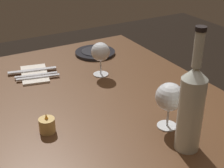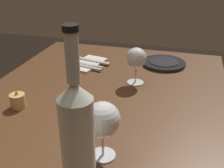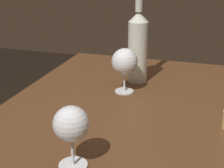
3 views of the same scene
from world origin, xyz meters
name	(u,v)px [view 2 (image 2 of 3)]	position (x,y,z in m)	size (l,w,h in m)	color
dining_table	(95,129)	(0.00, 0.00, 0.65)	(1.30, 0.90, 0.74)	#56351E
wine_glass_left	(102,120)	(-0.23, -0.10, 0.85)	(0.09, 0.09, 0.16)	white
wine_glass_right	(136,59)	(0.23, -0.10, 0.84)	(0.08, 0.08, 0.15)	white
wine_bottle	(77,136)	(-0.35, -0.08, 0.88)	(0.07, 0.07, 0.37)	silver
votive_candle	(18,101)	(-0.07, 0.25, 0.76)	(0.05, 0.05, 0.07)	#DBB266
dinner_plate	(164,63)	(0.46, -0.18, 0.75)	(0.20, 0.20, 0.02)	black
folded_napkin	(88,63)	(0.37, 0.16, 0.74)	(0.21, 0.15, 0.01)	silver
fork_inner	(86,64)	(0.34, 0.16, 0.75)	(0.05, 0.18, 0.00)	silver
fork_outer	(84,66)	(0.32, 0.16, 0.75)	(0.05, 0.18, 0.00)	silver
table_knife	(90,60)	(0.40, 0.16, 0.75)	(0.07, 0.21, 0.00)	silver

